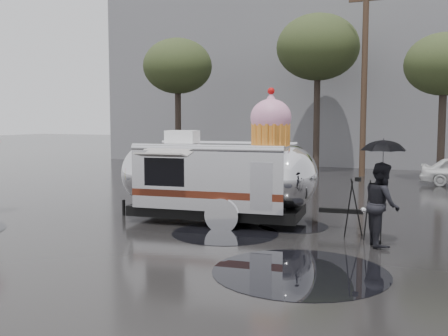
% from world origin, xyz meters
% --- Properties ---
extents(ground, '(120.00, 120.00, 0.00)m').
position_xyz_m(ground, '(0.00, 0.00, 0.00)').
color(ground, black).
rests_on(ground, ground).
extents(puddles, '(12.44, 6.76, 0.01)m').
position_xyz_m(puddles, '(0.18, -1.74, 0.00)').
color(puddles, black).
rests_on(puddles, ground).
extents(grey_building, '(22.00, 12.00, 13.00)m').
position_xyz_m(grey_building, '(-4.00, 24.00, 6.50)').
color(grey_building, slate).
rests_on(grey_building, ground).
extents(utility_pole, '(1.60, 0.28, 9.00)m').
position_xyz_m(utility_pole, '(2.50, 14.00, 4.62)').
color(utility_pole, '#473323').
rests_on(utility_pole, ground).
extents(tree_left, '(3.64, 3.64, 6.95)m').
position_xyz_m(tree_left, '(-7.00, 13.00, 5.48)').
color(tree_left, '#382D26').
rests_on(tree_left, ground).
extents(tree_mid, '(4.20, 4.20, 8.03)m').
position_xyz_m(tree_mid, '(0.00, 15.00, 6.34)').
color(tree_mid, '#382D26').
rests_on(tree_mid, ground).
extents(tree_right, '(3.36, 3.36, 6.42)m').
position_xyz_m(tree_right, '(6.00, 13.00, 5.06)').
color(tree_right, '#382D26').
rests_on(tree_right, ground).
extents(barricade_row, '(4.30, 0.80, 1.00)m').
position_xyz_m(barricade_row, '(-5.55, 9.96, 0.52)').
color(barricade_row, '#473323').
rests_on(barricade_row, ground).
extents(airstream_trailer, '(6.76, 3.05, 3.66)m').
position_xyz_m(airstream_trailer, '(0.76, 1.15, 1.28)').
color(airstream_trailer, silver).
rests_on(airstream_trailer, ground).
extents(person_right, '(0.76, 1.00, 1.84)m').
position_xyz_m(person_right, '(5.10, 0.12, 0.92)').
color(person_right, black).
rests_on(person_right, ground).
extents(umbrella_black, '(1.20, 1.20, 2.37)m').
position_xyz_m(umbrella_black, '(5.10, 0.12, 1.96)').
color(umbrella_black, black).
rests_on(umbrella_black, ground).
extents(tripod, '(0.58, 0.58, 1.44)m').
position_xyz_m(tripod, '(4.49, 0.66, 0.84)').
color(tripod, black).
rests_on(tripod, ground).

